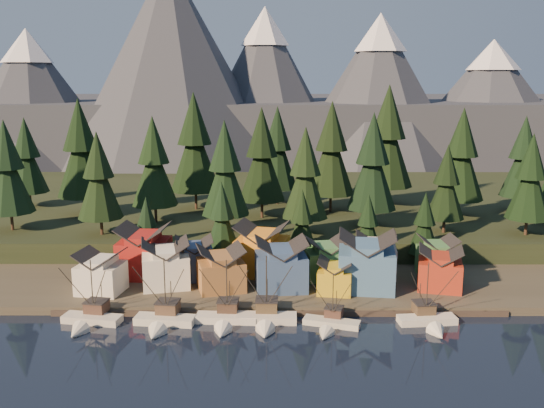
{
  "coord_description": "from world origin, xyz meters",
  "views": [
    {
      "loc": [
        -1.01,
        -84.8,
        41.06
      ],
      "look_at": [
        -1.36,
        30.0,
        16.88
      ],
      "focal_mm": 40.0,
      "sensor_mm": 36.0,
      "label": 1
    }
  ],
  "objects_px": {
    "boat_4": "(330,318)",
    "house_back_0": "(144,250)",
    "boat_5": "(430,313)",
    "boat_0": "(88,312)",
    "boat_2": "(225,312)",
    "house_front_0": "(101,271)",
    "house_back_1": "(194,257)",
    "boat_1": "(163,312)",
    "boat_3": "(266,311)",
    "house_front_1": "(166,262)"
  },
  "relations": [
    {
      "from": "boat_4",
      "to": "house_back_0",
      "type": "xyz_separation_m",
      "value": [
        -35.51,
        22.44,
        5.22
      ]
    },
    {
      "from": "boat_5",
      "to": "house_back_0",
      "type": "bearing_deg",
      "value": 151.62
    },
    {
      "from": "boat_0",
      "to": "boat_4",
      "type": "relative_size",
      "value": 1.16
    },
    {
      "from": "boat_2",
      "to": "house_front_0",
      "type": "distance_m",
      "value": 26.96
    },
    {
      "from": "boat_5",
      "to": "boat_4",
      "type": "bearing_deg",
      "value": 177.27
    },
    {
      "from": "boat_5",
      "to": "house_back_1",
      "type": "distance_m",
      "value": 46.78
    },
    {
      "from": "house_front_0",
      "to": "house_back_1",
      "type": "xyz_separation_m",
      "value": [
        16.43,
        8.18,
        0.14
      ]
    },
    {
      "from": "house_back_1",
      "to": "boat_1",
      "type": "bearing_deg",
      "value": -107.48
    },
    {
      "from": "boat_1",
      "to": "boat_4",
      "type": "bearing_deg",
      "value": 5.83
    },
    {
      "from": "boat_2",
      "to": "house_back_0",
      "type": "distance_m",
      "value": 27.98
    },
    {
      "from": "boat_5",
      "to": "house_front_0",
      "type": "bearing_deg",
      "value": 162.29
    },
    {
      "from": "boat_3",
      "to": "house_front_1",
      "type": "height_order",
      "value": "boat_3"
    },
    {
      "from": "boat_1",
      "to": "house_back_0",
      "type": "distance_m",
      "value": 23.48
    },
    {
      "from": "boat_4",
      "to": "house_front_1",
      "type": "bearing_deg",
      "value": 168.94
    },
    {
      "from": "boat_1",
      "to": "house_front_0",
      "type": "height_order",
      "value": "boat_1"
    },
    {
      "from": "boat_0",
      "to": "boat_3",
      "type": "height_order",
      "value": "boat_3"
    },
    {
      "from": "house_front_0",
      "to": "boat_2",
      "type": "bearing_deg",
      "value": -15.22
    },
    {
      "from": "boat_2",
      "to": "boat_3",
      "type": "xyz_separation_m",
      "value": [
        6.85,
        -0.12,
        0.25
      ]
    },
    {
      "from": "boat_1",
      "to": "boat_3",
      "type": "height_order",
      "value": "boat_3"
    },
    {
      "from": "boat_0",
      "to": "boat_3",
      "type": "relative_size",
      "value": 0.95
    },
    {
      "from": "boat_0",
      "to": "boat_1",
      "type": "relative_size",
      "value": 0.96
    },
    {
      "from": "boat_1",
      "to": "boat_3",
      "type": "relative_size",
      "value": 0.98
    },
    {
      "from": "boat_5",
      "to": "house_back_0",
      "type": "height_order",
      "value": "house_back_0"
    },
    {
      "from": "house_front_0",
      "to": "boat_1",
      "type": "bearing_deg",
      "value": -31.89
    },
    {
      "from": "boat_1",
      "to": "house_back_1",
      "type": "relative_size",
      "value": 1.49
    },
    {
      "from": "boat_2",
      "to": "boat_3",
      "type": "bearing_deg",
      "value": 2.75
    },
    {
      "from": "boat_3",
      "to": "house_front_1",
      "type": "xyz_separation_m",
      "value": [
        -19.43,
        15.01,
        3.75
      ]
    },
    {
      "from": "boat_4",
      "to": "house_front_1",
      "type": "xyz_separation_m",
      "value": [
        -30.15,
        16.39,
        4.46
      ]
    },
    {
      "from": "house_back_0",
      "to": "house_front_1",
      "type": "bearing_deg",
      "value": -44.24
    },
    {
      "from": "boat_2",
      "to": "boat_3",
      "type": "distance_m",
      "value": 6.85
    },
    {
      "from": "house_front_0",
      "to": "house_front_1",
      "type": "relative_size",
      "value": 0.89
    },
    {
      "from": "house_back_1",
      "to": "boat_4",
      "type": "bearing_deg",
      "value": -49.82
    },
    {
      "from": "boat_1",
      "to": "house_back_1",
      "type": "bearing_deg",
      "value": 89.48
    },
    {
      "from": "boat_1",
      "to": "boat_2",
      "type": "bearing_deg",
      "value": 11.83
    },
    {
      "from": "boat_2",
      "to": "boat_5",
      "type": "xyz_separation_m",
      "value": [
        34.32,
        -0.53,
        -0.02
      ]
    },
    {
      "from": "boat_3",
      "to": "boat_5",
      "type": "distance_m",
      "value": 27.48
    },
    {
      "from": "boat_1",
      "to": "boat_3",
      "type": "bearing_deg",
      "value": 9.59
    },
    {
      "from": "boat_4",
      "to": "house_front_0",
      "type": "height_order",
      "value": "house_front_0"
    },
    {
      "from": "house_front_0",
      "to": "house_front_1",
      "type": "xyz_separation_m",
      "value": [
        11.55,
        3.35,
        0.58
      ]
    },
    {
      "from": "boat_0",
      "to": "boat_1",
      "type": "xyz_separation_m",
      "value": [
        12.57,
        -0.48,
        0.13
      ]
    },
    {
      "from": "boat_0",
      "to": "boat_5",
      "type": "height_order",
      "value": "boat_0"
    },
    {
      "from": "house_front_0",
      "to": "house_back_1",
      "type": "bearing_deg",
      "value": 36.79
    },
    {
      "from": "house_back_1",
      "to": "boat_5",
      "type": "bearing_deg",
      "value": -35.53
    },
    {
      "from": "boat_3",
      "to": "house_back_1",
      "type": "xyz_separation_m",
      "value": [
        -14.55,
        19.83,
        3.31
      ]
    },
    {
      "from": "boat_5",
      "to": "house_front_1",
      "type": "distance_m",
      "value": 49.53
    },
    {
      "from": "boat_5",
      "to": "house_front_0",
      "type": "distance_m",
      "value": 59.78
    },
    {
      "from": "boat_1",
      "to": "boat_5",
      "type": "xyz_separation_m",
      "value": [
        44.79,
        0.33,
        -0.23
      ]
    },
    {
      "from": "boat_2",
      "to": "house_front_0",
      "type": "bearing_deg",
      "value": 158.22
    },
    {
      "from": "house_front_1",
      "to": "house_back_0",
      "type": "distance_m",
      "value": 8.12
    },
    {
      "from": "boat_3",
      "to": "house_front_0",
      "type": "height_order",
      "value": "boat_3"
    }
  ]
}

